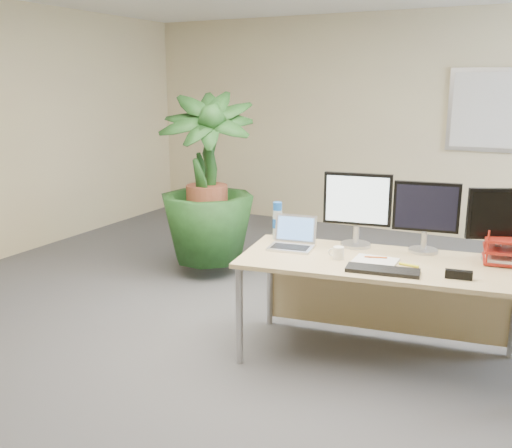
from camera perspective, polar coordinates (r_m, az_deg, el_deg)
The scene contains 17 objects.
floor at distance 4.01m, azimuth -0.38°, elevation -13.57°, with size 8.00×8.00×0.00m, color #47484D.
back_wall at distance 7.36m, azimuth 14.28°, elevation 9.59°, with size 7.00×0.04×2.70m, color beige.
whiteboard at distance 7.15m, azimuth 23.87°, elevation 10.33°, with size 1.30×0.04×0.95m.
desk at distance 4.00m, azimuth 12.51°, elevation -5.22°, with size 1.95×1.04×0.71m.
floor_plant at distance 5.54m, azimuth -4.92°, elevation 2.39°, with size 0.84×0.84×1.50m, color #143413.
monitor_left at distance 4.09m, azimuth 10.09°, elevation 1.90°, with size 0.48×0.22×0.53m.
monitor_right at distance 4.05m, azimuth 16.63°, elevation 1.12°, with size 0.44×0.20×0.49m.
monitor_dark at distance 4.02m, azimuth 23.30°, elevation 0.39°, with size 0.42×0.20×0.48m.
laptop at distance 4.07m, azimuth 3.70°, elevation -1.52°, with size 0.34×0.31×0.22m.
keyboard at distance 3.62m, azimuth 12.55°, elevation -4.54°, with size 0.45×0.15×0.02m, color black.
coffee_mug at distance 3.83m, azimuth 8.20°, elevation -2.87°, with size 0.11×0.07×0.08m.
spiral_notebook at distance 3.83m, azimuth 11.86°, elevation -3.61°, with size 0.28×0.21×0.01m, color silver.
orange_pen at distance 3.87m, azimuth 11.89°, elevation -3.26°, with size 0.01×0.01×0.15m, color #D65717.
yellow_highlighter at distance 3.78m, azimuth 15.04°, elevation -3.99°, with size 0.02×0.02×0.13m, color yellow.
water_bottle at distance 4.26m, azimuth 2.15°, elevation 0.27°, with size 0.07×0.07×0.28m.
letter_tray at distance 4.05m, azimuth 24.23°, elevation -2.60°, with size 0.38×0.31×0.16m.
stapler at distance 3.63m, azimuth 19.61°, elevation -4.79°, with size 0.16×0.04×0.05m, color black.
Camera 1 is at (1.64, -3.16, 1.85)m, focal length 40.00 mm.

